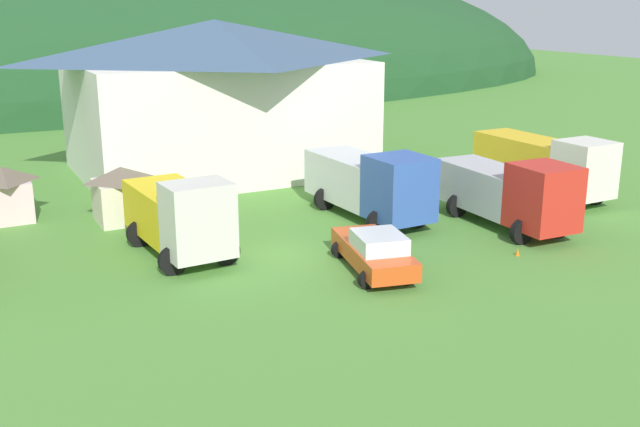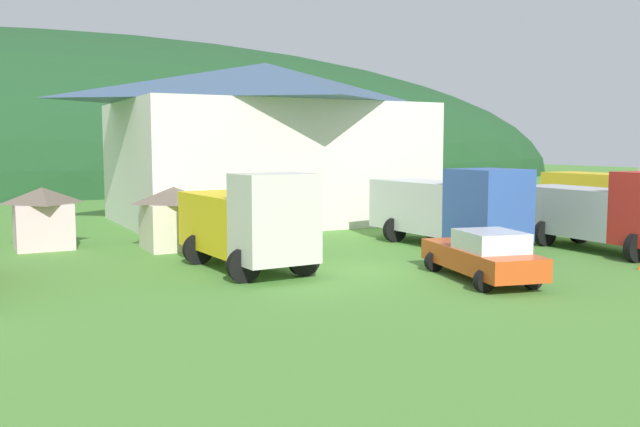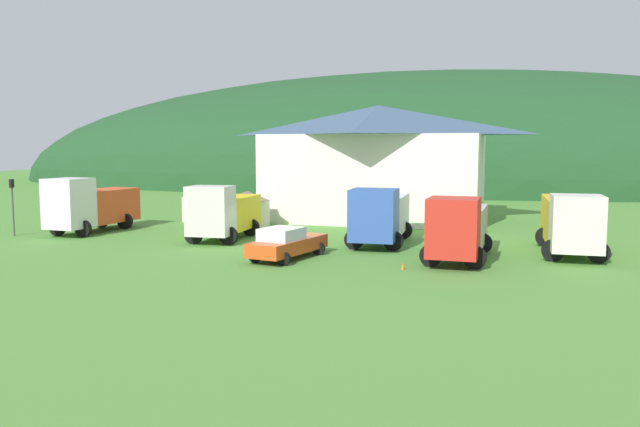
{
  "view_description": "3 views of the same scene",
  "coord_description": "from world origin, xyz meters",
  "px_view_note": "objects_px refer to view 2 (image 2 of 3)",
  "views": [
    {
      "loc": [
        -11.8,
        -26.55,
        10.07
      ],
      "look_at": [
        2.48,
        1.27,
        1.14
      ],
      "focal_mm": 42.29,
      "sensor_mm": 36.0,
      "label": 1
    },
    {
      "loc": [
        -12.3,
        -20.42,
        4.38
      ],
      "look_at": [
        -0.08,
        3.15,
        1.71
      ],
      "focal_mm": 38.85,
      "sensor_mm": 36.0,
      "label": 2
    },
    {
      "loc": [
        13.31,
        -33.68,
        5.76
      ],
      "look_at": [
        2.73,
        1.73,
        1.84
      ],
      "focal_mm": 35.82,
      "sensor_mm": 36.0,
      "label": 3
    }
  ],
  "objects_px": {
    "box_truck_blue": "(450,206)",
    "traffic_cone_near_pickup": "(640,270)",
    "depot_building": "(266,140)",
    "play_shed_cream": "(174,217)",
    "service_pickup_orange": "(483,255)",
    "play_shed_pink": "(43,217)",
    "flatbed_truck_yellow": "(248,221)",
    "crane_truck_red": "(610,210)",
    "heavy_rig_striped": "(626,197)"
  },
  "relations": [
    {
      "from": "crane_truck_red",
      "to": "traffic_cone_near_pickup",
      "type": "bearing_deg",
      "value": -33.18
    },
    {
      "from": "depot_building",
      "to": "box_truck_blue",
      "type": "distance_m",
      "value": 13.79
    },
    {
      "from": "flatbed_truck_yellow",
      "to": "service_pickup_orange",
      "type": "xyz_separation_m",
      "value": [
        5.99,
        -5.22,
        -0.9
      ]
    },
    {
      "from": "play_shed_pink",
      "to": "traffic_cone_near_pickup",
      "type": "relative_size",
      "value": 4.22
    },
    {
      "from": "flatbed_truck_yellow",
      "to": "service_pickup_orange",
      "type": "bearing_deg",
      "value": 45.27
    },
    {
      "from": "flatbed_truck_yellow",
      "to": "crane_truck_red",
      "type": "relative_size",
      "value": 0.86
    },
    {
      "from": "depot_building",
      "to": "heavy_rig_striped",
      "type": "height_order",
      "value": "depot_building"
    },
    {
      "from": "box_truck_blue",
      "to": "traffic_cone_near_pickup",
      "type": "distance_m",
      "value": 8.0
    },
    {
      "from": "play_shed_pink",
      "to": "box_truck_blue",
      "type": "bearing_deg",
      "value": -26.32
    },
    {
      "from": "depot_building",
      "to": "box_truck_blue",
      "type": "bearing_deg",
      "value": -77.9
    },
    {
      "from": "heavy_rig_striped",
      "to": "traffic_cone_near_pickup",
      "type": "distance_m",
      "value": 10.64
    },
    {
      "from": "depot_building",
      "to": "heavy_rig_striped",
      "type": "bearing_deg",
      "value": -45.79
    },
    {
      "from": "flatbed_truck_yellow",
      "to": "play_shed_pink",
      "type": "bearing_deg",
      "value": -149.82
    },
    {
      "from": "heavy_rig_striped",
      "to": "play_shed_pink",
      "type": "bearing_deg",
      "value": -108.74
    },
    {
      "from": "play_shed_cream",
      "to": "crane_truck_red",
      "type": "xyz_separation_m",
      "value": [
        15.36,
        -9.08,
        0.37
      ]
    },
    {
      "from": "crane_truck_red",
      "to": "heavy_rig_striped",
      "type": "xyz_separation_m",
      "value": [
        5.59,
        3.7,
        0.09
      ]
    },
    {
      "from": "play_shed_cream",
      "to": "service_pickup_orange",
      "type": "height_order",
      "value": "play_shed_cream"
    },
    {
      "from": "depot_building",
      "to": "box_truck_blue",
      "type": "relative_size",
      "value": 2.18
    },
    {
      "from": "flatbed_truck_yellow",
      "to": "crane_truck_red",
      "type": "distance_m",
      "value": 14.71
    },
    {
      "from": "play_shed_pink",
      "to": "crane_truck_red",
      "type": "bearing_deg",
      "value": -30.12
    },
    {
      "from": "depot_building",
      "to": "play_shed_cream",
      "type": "xyz_separation_m",
      "value": [
        -7.71,
        -8.22,
        -3.26
      ]
    },
    {
      "from": "play_shed_cream",
      "to": "crane_truck_red",
      "type": "relative_size",
      "value": 0.35
    },
    {
      "from": "play_shed_pink",
      "to": "traffic_cone_near_pickup",
      "type": "height_order",
      "value": "play_shed_pink"
    },
    {
      "from": "play_shed_pink",
      "to": "traffic_cone_near_pickup",
      "type": "xyz_separation_m",
      "value": [
        17.96,
        -14.99,
        -1.33
      ]
    },
    {
      "from": "flatbed_truck_yellow",
      "to": "service_pickup_orange",
      "type": "relative_size",
      "value": 1.23
    },
    {
      "from": "depot_building",
      "to": "crane_truck_red",
      "type": "bearing_deg",
      "value": -66.16
    },
    {
      "from": "box_truck_blue",
      "to": "crane_truck_red",
      "type": "height_order",
      "value": "box_truck_blue"
    },
    {
      "from": "heavy_rig_striped",
      "to": "service_pickup_orange",
      "type": "height_order",
      "value": "heavy_rig_striped"
    },
    {
      "from": "heavy_rig_striped",
      "to": "traffic_cone_near_pickup",
      "type": "bearing_deg",
      "value": -49.88
    },
    {
      "from": "heavy_rig_striped",
      "to": "service_pickup_orange",
      "type": "distance_m",
      "value": 15.21
    },
    {
      "from": "box_truck_blue",
      "to": "heavy_rig_striped",
      "type": "bearing_deg",
      "value": 85.3
    },
    {
      "from": "service_pickup_orange",
      "to": "traffic_cone_near_pickup",
      "type": "relative_size",
      "value": 8.58
    },
    {
      "from": "play_shed_pink",
      "to": "traffic_cone_near_pickup",
      "type": "bearing_deg",
      "value": -39.85
    },
    {
      "from": "flatbed_truck_yellow",
      "to": "service_pickup_orange",
      "type": "distance_m",
      "value": 8.0
    },
    {
      "from": "box_truck_blue",
      "to": "crane_truck_red",
      "type": "bearing_deg",
      "value": 47.08
    },
    {
      "from": "box_truck_blue",
      "to": "play_shed_pink",
      "type": "bearing_deg",
      "value": -118.77
    },
    {
      "from": "play_shed_cream",
      "to": "play_shed_pink",
      "type": "bearing_deg",
      "value": 151.46
    },
    {
      "from": "box_truck_blue",
      "to": "traffic_cone_near_pickup",
      "type": "bearing_deg",
      "value": 16.71
    },
    {
      "from": "crane_truck_red",
      "to": "heavy_rig_striped",
      "type": "bearing_deg",
      "value": 125.01
    },
    {
      "from": "play_shed_cream",
      "to": "crane_truck_red",
      "type": "bearing_deg",
      "value": -30.61
    },
    {
      "from": "depot_building",
      "to": "traffic_cone_near_pickup",
      "type": "height_order",
      "value": "depot_building"
    },
    {
      "from": "play_shed_cream",
      "to": "traffic_cone_near_pickup",
      "type": "bearing_deg",
      "value": -43.3
    },
    {
      "from": "box_truck_blue",
      "to": "flatbed_truck_yellow",
      "type": "bearing_deg",
      "value": -86.08
    },
    {
      "from": "crane_truck_red",
      "to": "heavy_rig_striped",
      "type": "distance_m",
      "value": 6.7
    },
    {
      "from": "flatbed_truck_yellow",
      "to": "traffic_cone_near_pickup",
      "type": "xyz_separation_m",
      "value": [
        12.14,
        -6.3,
        -1.72
      ]
    },
    {
      "from": "play_shed_pink",
      "to": "service_pickup_orange",
      "type": "height_order",
      "value": "play_shed_pink"
    },
    {
      "from": "play_shed_cream",
      "to": "flatbed_truck_yellow",
      "type": "height_order",
      "value": "flatbed_truck_yellow"
    },
    {
      "from": "play_shed_pink",
      "to": "flatbed_truck_yellow",
      "type": "distance_m",
      "value": 10.46
    },
    {
      "from": "play_shed_pink",
      "to": "traffic_cone_near_pickup",
      "type": "distance_m",
      "value": 23.43
    },
    {
      "from": "play_shed_cream",
      "to": "traffic_cone_near_pickup",
      "type": "height_order",
      "value": "play_shed_cream"
    }
  ]
}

